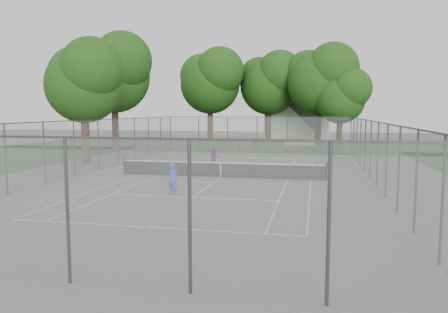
% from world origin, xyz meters
% --- Properties ---
extents(ground, '(120.00, 120.00, 0.00)m').
position_xyz_m(ground, '(0.00, 0.00, 0.00)').
color(ground, '#5F5D5A').
rests_on(ground, ground).
extents(grass_far, '(60.00, 20.00, 0.00)m').
position_xyz_m(grass_far, '(0.00, 26.00, 0.00)').
color(grass_far, '#1F3E11').
rests_on(grass_far, ground).
extents(court_markings, '(11.03, 23.83, 0.01)m').
position_xyz_m(court_markings, '(0.00, 0.00, 0.01)').
color(court_markings, silver).
rests_on(court_markings, ground).
extents(tennis_net, '(12.87, 0.10, 1.10)m').
position_xyz_m(tennis_net, '(0.00, 0.00, 0.51)').
color(tennis_net, black).
rests_on(tennis_net, ground).
extents(perimeter_fence, '(18.08, 34.08, 3.52)m').
position_xyz_m(perimeter_fence, '(0.00, 0.00, 1.81)').
color(perimeter_fence, '#38383D').
rests_on(perimeter_fence, ground).
extents(tree_far_left, '(7.80, 7.12, 11.21)m').
position_xyz_m(tree_far_left, '(-6.14, 22.90, 7.71)').
color(tree_far_left, '#351E13').
rests_on(tree_far_left, ground).
extents(tree_far_midleft, '(7.57, 6.91, 10.88)m').
position_xyz_m(tree_far_midleft, '(0.42, 24.55, 7.47)').
color(tree_far_midleft, '#351E13').
rests_on(tree_far_midleft, ground).
extents(tree_far_midright, '(7.75, 7.08, 11.14)m').
position_xyz_m(tree_far_midright, '(6.05, 21.68, 7.66)').
color(tree_far_midright, '#351E13').
rests_on(tree_far_midright, ground).
extents(tree_far_right, '(5.81, 5.30, 8.35)m').
position_xyz_m(tree_far_right, '(8.17, 19.99, 5.73)').
color(tree_far_right, '#351E13').
rests_on(tree_far_right, ground).
extents(tree_side_back, '(8.10, 7.39, 11.64)m').
position_xyz_m(tree_side_back, '(-13.72, 14.10, 8.00)').
color(tree_side_back, '#351E13').
rests_on(tree_side_back, ground).
extents(tree_side_front, '(6.60, 6.03, 9.49)m').
position_xyz_m(tree_side_front, '(-11.49, 4.34, 6.52)').
color(tree_side_front, '#351E13').
rests_on(tree_side_front, ground).
extents(hedge_left, '(4.40, 1.32, 1.10)m').
position_xyz_m(hedge_left, '(-4.15, 18.06, 0.55)').
color(hedge_left, '#193F14').
rests_on(hedge_left, ground).
extents(hedge_mid, '(3.18, 0.91, 1.00)m').
position_xyz_m(hedge_mid, '(1.06, 18.66, 0.50)').
color(hedge_mid, '#193F14').
rests_on(hedge_mid, ground).
extents(hedge_right, '(3.38, 1.24, 1.02)m').
position_xyz_m(hedge_right, '(7.36, 18.60, 0.51)').
color(hedge_right, '#193F14').
rests_on(hedge_right, ground).
extents(house, '(7.57, 5.86, 9.42)m').
position_xyz_m(house, '(3.46, 28.88, 3.79)').
color(house, white).
rests_on(house, ground).
extents(girl_player, '(0.65, 0.52, 1.56)m').
position_xyz_m(girl_player, '(-1.11, -5.92, 0.78)').
color(girl_player, '#383CD3').
rests_on(girl_player, ground).
extents(woman_player, '(0.83, 0.73, 1.43)m').
position_xyz_m(woman_player, '(-1.45, 4.45, 0.72)').
color(woman_player, '#6A2358').
rests_on(woman_player, ground).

